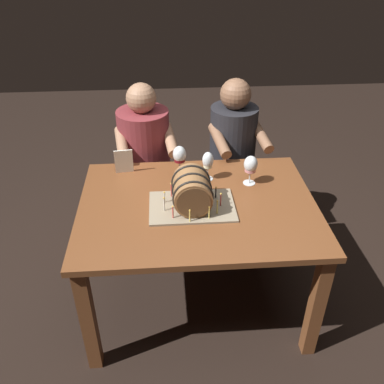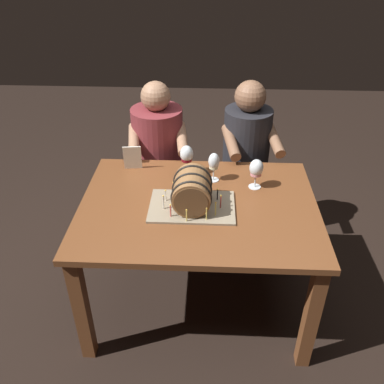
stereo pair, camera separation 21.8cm
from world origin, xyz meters
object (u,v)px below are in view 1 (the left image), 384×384
object	(u,v)px
dining_table	(198,219)
wine_glass_red	(180,155)
person_seated_left	(146,169)
menu_card	(124,161)
person_seated_right	(231,167)
barrel_cake	(192,192)
wine_glass_rose	(251,165)
wine_glass_white	(208,161)

from	to	relation	value
dining_table	wine_glass_red	distance (m)	0.41
person_seated_left	menu_card	bearing A→B (deg)	-107.04
menu_card	person_seated_right	size ratio (longest dim) A/B	0.13
wine_glass_red	menu_card	size ratio (longest dim) A/B	1.20
barrel_cake	wine_glass_rose	xyz separation A→B (m)	(0.35, 0.22, 0.02)
barrel_cake	person_seated_right	world-z (taller)	person_seated_right
wine_glass_white	wine_glass_rose	size ratio (longest dim) A/B	1.00
menu_card	person_seated_right	bearing A→B (deg)	19.94
wine_glass_white	menu_card	xyz separation A→B (m)	(-0.50, 0.11, -0.04)
wine_glass_rose	wine_glass_red	bearing A→B (deg)	162.04
wine_glass_rose	menu_card	world-z (taller)	wine_glass_rose
person_seated_left	person_seated_right	distance (m)	0.62
barrel_cake	menu_card	distance (m)	0.55
dining_table	wine_glass_white	xyz separation A→B (m)	(0.08, 0.26, 0.23)
dining_table	person_seated_right	world-z (taller)	person_seated_right
wine_glass_rose	menu_card	xyz separation A→B (m)	(-0.74, 0.18, -0.04)
barrel_cake	wine_glass_red	distance (m)	0.36
barrel_cake	wine_glass_red	size ratio (longest dim) A/B	2.41
wine_glass_red	person_seated_right	bearing A→B (deg)	46.19
barrel_cake	wine_glass_white	distance (m)	0.31
dining_table	barrel_cake	xyz separation A→B (m)	(-0.03, -0.03, 0.20)
wine_glass_white	person_seated_left	xyz separation A→B (m)	(-0.39, 0.47, -0.31)
barrel_cake	wine_glass_white	xyz separation A→B (m)	(0.11, 0.29, 0.02)
menu_card	person_seated_left	world-z (taller)	person_seated_left
barrel_cake	menu_card	world-z (taller)	barrel_cake
barrel_cake	menu_card	xyz separation A→B (m)	(-0.39, 0.40, -0.02)
wine_glass_red	person_seated_right	xyz separation A→B (m)	(0.39, 0.41, -0.33)
dining_table	wine_glass_rose	world-z (taller)	wine_glass_rose
wine_glass_rose	barrel_cake	bearing A→B (deg)	-148.03
wine_glass_rose	wine_glass_white	bearing A→B (deg)	164.54
wine_glass_red	wine_glass_white	bearing A→B (deg)	-21.52
wine_glass_white	dining_table	bearing A→B (deg)	-107.47
wine_glass_white	person_seated_left	world-z (taller)	person_seated_left
barrel_cake	wine_glass_red	world-z (taller)	barrel_cake
barrel_cake	wine_glass_rose	bearing A→B (deg)	31.97
wine_glass_red	menu_card	distance (m)	0.34
person_seated_left	wine_glass_rose	bearing A→B (deg)	-40.62
barrel_cake	person_seated_left	distance (m)	0.86
dining_table	wine_glass_white	distance (m)	0.35
dining_table	person_seated_right	distance (m)	0.80
wine_glass_rose	person_seated_right	world-z (taller)	person_seated_right
dining_table	menu_card	size ratio (longest dim) A/B	8.13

